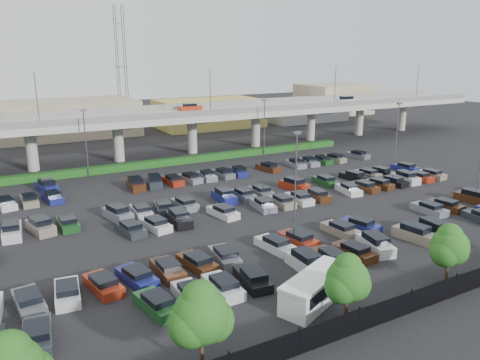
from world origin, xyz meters
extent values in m
plane|color=black|center=(0.00, 0.00, 0.00)|extent=(280.00, 280.00, 0.00)
cube|color=gray|center=(0.00, 32.00, 7.25)|extent=(150.00, 13.00, 1.10)
cube|color=slate|center=(0.00, 25.75, 8.30)|extent=(150.00, 0.50, 1.00)
cube|color=slate|center=(0.00, 38.25, 8.30)|extent=(150.00, 0.50, 1.00)
cylinder|color=gray|center=(-23.00, 32.00, 3.35)|extent=(1.80, 1.80, 6.70)
cube|color=slate|center=(-23.00, 32.00, 6.50)|extent=(2.60, 9.75, 0.50)
cylinder|color=gray|center=(-9.00, 32.00, 3.35)|extent=(1.80, 1.80, 6.70)
cube|color=slate|center=(-9.00, 32.00, 6.50)|extent=(2.60, 9.75, 0.50)
cylinder|color=gray|center=(5.00, 32.00, 3.35)|extent=(1.80, 1.80, 6.70)
cube|color=slate|center=(5.00, 32.00, 6.50)|extent=(2.60, 9.75, 0.50)
cylinder|color=gray|center=(19.00, 32.00, 3.35)|extent=(1.80, 1.80, 6.70)
cube|color=slate|center=(19.00, 32.00, 6.50)|extent=(2.60, 9.75, 0.50)
cylinder|color=gray|center=(33.00, 32.00, 3.35)|extent=(1.80, 1.80, 6.70)
cube|color=slate|center=(33.00, 32.00, 6.50)|extent=(2.60, 9.75, 0.50)
cylinder|color=gray|center=(47.00, 32.00, 3.35)|extent=(1.80, 1.80, 6.70)
cube|color=slate|center=(47.00, 32.00, 6.50)|extent=(2.60, 9.75, 0.50)
cylinder|color=gray|center=(61.00, 32.00, 3.35)|extent=(1.80, 1.80, 6.70)
cube|color=slate|center=(61.00, 32.00, 6.50)|extent=(2.60, 9.75, 0.50)
cube|color=maroon|center=(6.00, 35.00, 8.21)|extent=(4.40, 1.82, 0.82)
cube|color=black|center=(6.00, 35.00, 8.84)|extent=(2.30, 1.60, 0.50)
cube|color=#B6B6BB|center=(40.00, 29.00, 8.32)|extent=(4.40, 1.82, 1.05)
cube|color=black|center=(40.00, 29.00, 9.14)|extent=(2.60, 1.60, 0.65)
cylinder|color=#49484D|center=(-22.00, 25.90, 11.80)|extent=(0.14, 0.14, 8.00)
cylinder|color=#49484D|center=(6.00, 25.90, 11.80)|extent=(0.14, 0.14, 8.00)
cylinder|color=#49484D|center=(34.00, 25.90, 11.80)|extent=(0.14, 0.14, 8.00)
cylinder|color=#49484D|center=(58.00, 25.90, 11.80)|extent=(0.14, 0.14, 8.00)
cube|color=#173D11|center=(0.00, 25.00, 0.55)|extent=(66.00, 1.60, 1.10)
cube|color=black|center=(0.00, -28.00, 0.90)|extent=(70.00, 0.06, 1.80)
cylinder|color=black|center=(-14.00, -28.00, 1.00)|extent=(0.10, 0.10, 2.00)
cylinder|color=black|center=(-9.00, -28.00, 1.00)|extent=(0.10, 0.10, 2.00)
cylinder|color=black|center=(-4.00, -28.00, 1.00)|extent=(0.10, 0.10, 2.00)
cylinder|color=black|center=(1.00, -28.00, 1.00)|extent=(0.10, 0.10, 2.00)
sphere|color=#124412|center=(-29.96, -26.46, 4.70)|extent=(2.29, 2.29, 2.29)
cylinder|color=#332316|center=(-20.00, -26.45, 1.09)|extent=(0.26, 0.26, 2.18)
sphere|color=#124412|center=(-20.00, -26.45, 3.76)|extent=(3.39, 3.39, 3.39)
sphere|color=#124412|center=(-19.21, -26.35, 3.15)|extent=(2.67, 2.67, 2.67)
sphere|color=#124412|center=(-20.67, -26.53, 3.39)|extent=(2.67, 2.67, 2.67)
sphere|color=#124412|center=(-19.96, -26.33, 4.73)|extent=(2.30, 2.30, 2.30)
cylinder|color=#332316|center=(-9.00, -26.67, 0.98)|extent=(0.26, 0.26, 1.96)
sphere|color=#124412|center=(-9.00, -26.67, 3.37)|extent=(3.04, 3.04, 3.04)
sphere|color=#124412|center=(-8.29, -26.57, 2.82)|extent=(2.39, 2.39, 2.39)
sphere|color=#124412|center=(-9.60, -26.75, 3.04)|extent=(2.39, 2.39, 2.39)
sphere|color=#124412|center=(-8.96, -26.55, 4.24)|extent=(2.06, 2.06, 2.06)
cylinder|color=#332316|center=(2.00, -26.39, 0.99)|extent=(0.26, 0.26, 1.97)
sphere|color=#124412|center=(2.00, -26.39, 3.39)|extent=(3.07, 3.07, 3.07)
sphere|color=#124412|center=(2.71, -26.29, 2.85)|extent=(2.41, 2.41, 2.41)
sphere|color=#124412|center=(1.40, -26.47, 3.07)|extent=(2.41, 2.41, 2.41)
sphere|color=#124412|center=(2.04, -26.27, 4.27)|extent=(2.08, 2.08, 2.08)
cube|color=silver|center=(-9.05, -23.32, 1.03)|extent=(7.38, 4.93, 2.05)
cube|color=black|center=(-9.05, -23.32, 1.51)|extent=(6.51, 4.60, 0.93)
cube|color=silver|center=(-9.05, -23.32, 2.17)|extent=(7.51, 5.06, 0.24)
cube|color=#282E34|center=(-28.25, -18.50, 0.41)|extent=(2.36, 4.59, 0.82)
cube|color=black|center=(-28.25, -18.70, 1.04)|extent=(1.88, 2.48, 0.50)
cube|color=#1A491E|center=(-20.00, -18.50, 0.41)|extent=(2.54, 4.65, 0.82)
cube|color=black|center=(-20.00, -18.70, 1.04)|extent=(1.97, 2.54, 0.50)
cube|color=#B6B6BB|center=(-17.25, -18.50, 0.41)|extent=(1.93, 4.44, 0.82)
cube|color=black|center=(-17.25, -18.70, 1.04)|extent=(1.66, 2.34, 0.50)
cube|color=silver|center=(-14.50, -18.50, 0.41)|extent=(1.85, 4.41, 0.82)
cube|color=black|center=(-14.50, -18.70, 1.04)|extent=(1.62, 2.31, 0.50)
cube|color=black|center=(-11.75, -18.50, 0.41)|extent=(2.37, 4.60, 0.82)
cube|color=black|center=(-11.75, -18.70, 1.04)|extent=(1.89, 2.49, 0.50)
cube|color=silver|center=(-6.25, -18.50, 0.53)|extent=(1.99, 4.47, 1.05)
cube|color=black|center=(-6.25, -18.50, 1.34)|extent=(1.70, 2.66, 0.65)
cube|color=#452412|center=(-3.50, -18.50, 0.41)|extent=(2.23, 4.55, 0.82)
cube|color=black|center=(-3.50, -18.70, 1.04)|extent=(1.81, 2.44, 0.50)
cube|color=#452412|center=(-0.75, -18.50, 0.41)|extent=(2.18, 4.54, 0.82)
cube|color=black|center=(-0.75, -18.70, 1.04)|extent=(1.79, 2.42, 0.50)
cube|color=silver|center=(2.00, -18.50, 0.53)|extent=(2.73, 4.69, 1.05)
cube|color=black|center=(2.00, -18.50, 1.34)|extent=(2.13, 2.88, 0.65)
cube|color=gray|center=(7.50, -18.50, 0.53)|extent=(2.46, 4.62, 1.05)
cube|color=black|center=(7.50, -18.50, 1.34)|extent=(1.97, 2.81, 0.65)
cube|color=black|center=(10.25, -18.50, 0.53)|extent=(2.21, 4.55, 1.05)
cube|color=black|center=(10.25, -18.50, 1.34)|extent=(1.83, 2.73, 0.65)
cube|color=#56595E|center=(-28.25, -13.50, 0.41)|extent=(2.21, 4.55, 0.82)
cube|color=black|center=(-28.25, -13.70, 1.04)|extent=(1.80, 2.43, 0.50)
cube|color=silver|center=(-25.50, -13.50, 0.41)|extent=(2.39, 4.60, 0.82)
cube|color=black|center=(-25.50, -13.70, 1.04)|extent=(1.89, 2.49, 0.50)
cube|color=maroon|center=(-22.75, -13.50, 0.41)|extent=(2.54, 4.64, 0.82)
cube|color=black|center=(-22.75, -13.70, 1.04)|extent=(1.97, 2.54, 0.50)
cube|color=navy|center=(-20.00, -13.50, 0.41)|extent=(2.69, 4.68, 0.82)
cube|color=black|center=(-20.00, -13.70, 1.04)|extent=(2.04, 2.58, 0.50)
cube|color=#452412|center=(-17.25, -13.50, 0.41)|extent=(1.87, 4.42, 0.82)
cube|color=black|center=(-17.25, -13.70, 1.04)|extent=(1.63, 2.32, 0.50)
cube|color=#452412|center=(-14.50, -13.50, 0.41)|extent=(2.49, 4.63, 0.82)
cube|color=black|center=(-14.50, -13.70, 1.04)|extent=(1.94, 2.52, 0.50)
cube|color=#56595E|center=(-11.75, -13.50, 0.41)|extent=(2.30, 4.58, 0.82)
cube|color=black|center=(-11.75, -13.70, 1.04)|extent=(1.85, 2.46, 0.50)
cube|color=silver|center=(-6.25, -13.50, 0.41)|extent=(2.34, 4.59, 0.82)
cube|color=black|center=(-6.25, -13.70, 1.04)|extent=(1.87, 2.48, 0.50)
cube|color=maroon|center=(-3.50, -13.50, 0.41)|extent=(2.36, 4.59, 0.82)
cube|color=black|center=(-3.50, -13.70, 1.04)|extent=(1.88, 2.48, 0.50)
cube|color=gray|center=(2.00, -13.50, 0.41)|extent=(2.13, 4.52, 0.82)
cube|color=black|center=(2.00, -13.70, 1.04)|extent=(1.76, 2.41, 0.50)
cube|color=navy|center=(4.75, -13.50, 0.41)|extent=(2.77, 4.70, 0.82)
cube|color=black|center=(4.75, -13.69, 1.04)|extent=(2.08, 2.60, 0.50)
cube|color=slate|center=(15.75, -13.50, 0.41)|extent=(1.87, 4.42, 0.82)
cube|color=black|center=(15.75, -13.70, 1.04)|extent=(1.63, 2.32, 0.50)
cube|color=#452412|center=(18.50, -13.50, 0.41)|extent=(2.42, 4.61, 0.82)
cube|color=black|center=(18.50, -13.70, 1.04)|extent=(1.91, 2.50, 0.50)
cube|color=#452412|center=(24.00, -13.50, 0.53)|extent=(2.43, 4.62, 1.05)
cube|color=black|center=(24.00, -13.50, 1.34)|extent=(1.96, 2.80, 0.65)
cube|color=#282E34|center=(-17.25, -2.50, 0.41)|extent=(2.39, 4.60, 0.82)
cube|color=black|center=(-17.25, -2.70, 1.04)|extent=(1.89, 2.49, 0.50)
cube|color=silver|center=(-14.50, -2.50, 0.41)|extent=(2.52, 4.64, 0.82)
cube|color=black|center=(-14.50, -2.70, 1.04)|extent=(1.96, 2.53, 0.50)
cube|color=black|center=(-11.75, -2.50, 0.53)|extent=(2.06, 4.49, 1.05)
cube|color=black|center=(-11.75, -2.50, 1.34)|extent=(1.74, 2.68, 0.65)
cube|color=silver|center=(-6.25, -2.50, 0.41)|extent=(2.43, 4.61, 0.82)
cube|color=black|center=(-6.25, -2.70, 1.04)|extent=(1.91, 2.50, 0.50)
cube|color=slate|center=(-0.75, -2.50, 0.41)|extent=(2.34, 4.59, 0.82)
cube|color=black|center=(-0.75, -2.70, 1.04)|extent=(1.87, 2.48, 0.50)
cube|color=gray|center=(2.00, -2.50, 0.41)|extent=(2.04, 4.49, 0.82)
cube|color=black|center=(2.00, -2.70, 1.04)|extent=(1.72, 2.38, 0.50)
cube|color=silver|center=(4.75, -2.50, 0.41)|extent=(2.11, 4.51, 0.82)
cube|color=black|center=(4.75, -2.70, 1.04)|extent=(1.75, 2.40, 0.50)
cube|color=#452412|center=(7.50, -2.50, 0.41)|extent=(2.10, 4.51, 0.82)
cube|color=black|center=(7.50, -2.70, 1.04)|extent=(1.74, 2.40, 0.50)
cube|color=silver|center=(13.00, -2.50, 0.41)|extent=(2.63, 4.67, 0.82)
cube|color=black|center=(13.00, -2.70, 1.04)|extent=(2.01, 2.57, 0.50)
cube|color=#452412|center=(15.75, -2.50, 0.41)|extent=(2.28, 4.57, 0.82)
cube|color=black|center=(15.75, -2.70, 1.04)|extent=(1.84, 2.46, 0.50)
cube|color=#452412|center=(18.50, -2.50, 0.41)|extent=(2.50, 4.63, 0.82)
cube|color=black|center=(18.50, -2.70, 1.04)|extent=(1.95, 2.53, 0.50)
cube|color=black|center=(21.25, -2.50, 0.41)|extent=(2.32, 4.58, 0.82)
cube|color=black|center=(21.25, -2.70, 1.04)|extent=(1.86, 2.47, 0.50)
cube|color=silver|center=(24.00, -2.50, 0.53)|extent=(2.14, 4.52, 1.05)
cube|color=black|center=(24.00, -2.50, 1.34)|extent=(1.79, 2.71, 0.65)
cube|color=maroon|center=(26.75, -2.50, 0.41)|extent=(1.99, 4.47, 0.82)
cube|color=black|center=(26.75, -2.70, 1.04)|extent=(1.69, 2.36, 0.50)
cube|color=gray|center=(29.50, -2.50, 0.41)|extent=(2.23, 4.55, 0.82)
cube|color=black|center=(29.50, -2.70, 1.04)|extent=(1.81, 2.44, 0.50)
cube|color=silver|center=(-28.25, 2.50, 0.53)|extent=(2.20, 4.54, 1.05)
cube|color=black|center=(-28.25, 2.50, 1.34)|extent=(1.83, 2.73, 0.65)
cube|color=gray|center=(-25.50, 2.50, 0.53)|extent=(2.73, 4.69, 1.05)
cube|color=black|center=(-25.50, 2.50, 1.34)|extent=(2.13, 2.89, 0.65)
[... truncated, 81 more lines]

